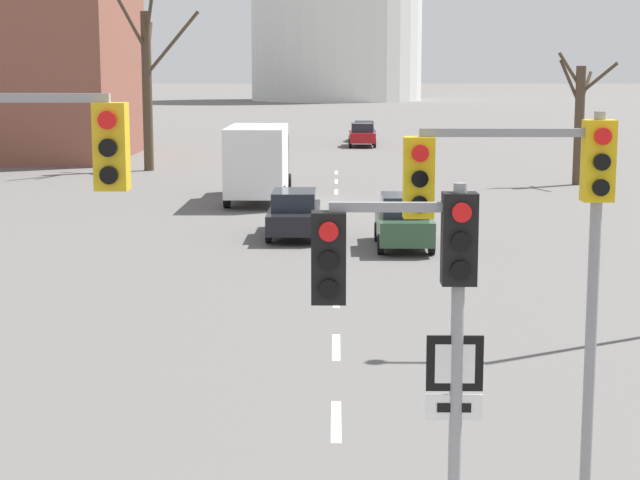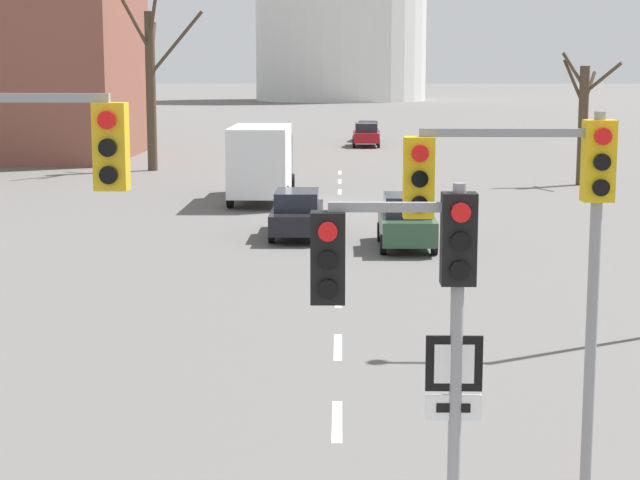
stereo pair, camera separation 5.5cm
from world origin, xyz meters
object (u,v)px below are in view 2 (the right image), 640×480
(delivery_truck, at_px, (262,160))
(traffic_signal_centre_tall, at_px, (411,285))
(route_sign_post, at_px, (453,410))
(sedan_near_left, at_px, (366,135))
(sedan_near_right, at_px, (407,221))
(sedan_mid_centre, at_px, (297,213))
(traffic_signal_near_right, at_px, (534,212))
(sedan_far_left, at_px, (368,131))

(delivery_truck, bearing_deg, traffic_signal_centre_tall, -83.13)
(delivery_truck, bearing_deg, route_sign_post, -82.34)
(sedan_near_left, bearing_deg, route_sign_post, -90.51)
(sedan_near_right, bearing_deg, route_sign_post, -92.20)
(sedan_near_left, distance_m, delivery_truck, 32.19)
(sedan_near_right, xyz_separation_m, sedan_mid_centre, (-3.44, 2.22, -0.05))
(sedan_mid_centre, distance_m, delivery_truck, 9.69)
(sedan_mid_centre, bearing_deg, traffic_signal_near_right, -80.44)
(traffic_signal_centre_tall, height_order, traffic_signal_near_right, traffic_signal_near_right)
(traffic_signal_centre_tall, xyz_separation_m, sedan_mid_centre, (-2.15, 23.73, -2.45))
(sedan_mid_centre, bearing_deg, delivery_truck, 101.05)
(traffic_signal_centre_tall, height_order, sedan_mid_centre, traffic_signal_centre_tall)
(traffic_signal_near_right, xyz_separation_m, sedan_near_right, (-0.27, 19.82, -2.94))
(route_sign_post, distance_m, delivery_truck, 33.49)
(route_sign_post, xyz_separation_m, sedan_far_left, (0.86, 70.78, -1.09))
(sedan_near_right, distance_m, sedan_mid_centre, 4.10)
(sedan_near_left, bearing_deg, sedan_far_left, 87.31)
(sedan_mid_centre, distance_m, sedan_far_left, 47.18)
(route_sign_post, relative_size, sedan_near_left, 0.60)
(sedan_near_right, relative_size, sedan_far_left, 0.93)
(sedan_near_left, height_order, sedan_mid_centre, sedan_near_left)
(traffic_signal_near_right, bearing_deg, sedan_near_right, 90.77)
(sedan_near_left, height_order, sedan_near_right, sedan_near_left)
(traffic_signal_centre_tall, relative_size, route_sign_post, 1.57)
(traffic_signal_centre_tall, bearing_deg, delivery_truck, 96.87)
(traffic_signal_near_right, height_order, route_sign_post, traffic_signal_near_right)
(route_sign_post, xyz_separation_m, sedan_mid_centre, (-2.62, 23.73, -1.09))
(sedan_mid_centre, relative_size, sedan_far_left, 1.05)
(traffic_signal_near_right, height_order, sedan_near_left, traffic_signal_near_right)
(sedan_near_left, relative_size, sedan_far_left, 1.05)
(traffic_signal_centre_tall, distance_m, route_sign_post, 1.43)
(sedan_near_right, bearing_deg, traffic_signal_near_right, -89.23)
(route_sign_post, distance_m, sedan_near_right, 21.55)
(traffic_signal_near_right, height_order, sedan_far_left, traffic_signal_near_right)
(traffic_signal_centre_tall, xyz_separation_m, sedan_near_right, (1.29, 21.51, -2.39))
(delivery_truck, bearing_deg, sedan_far_left, 81.94)
(traffic_signal_near_right, bearing_deg, traffic_signal_centre_tall, -132.75)
(traffic_signal_near_right, bearing_deg, sedan_mid_centre, 99.56)
(traffic_signal_near_right, relative_size, sedan_mid_centre, 1.09)
(sedan_far_left, xyz_separation_m, delivery_truck, (-5.32, -37.58, 0.93))
(route_sign_post, xyz_separation_m, sedan_near_right, (0.82, 21.51, -1.04))
(traffic_signal_centre_tall, relative_size, sedan_near_left, 0.94)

